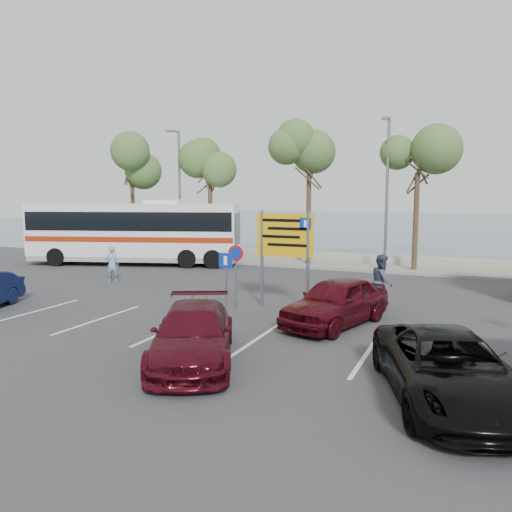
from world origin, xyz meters
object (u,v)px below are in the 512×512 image
at_px(suv_black, 449,369).
at_px(pedestrian_near, 112,264).
at_px(car_maroon, 193,334).
at_px(street_lamp_left, 179,188).
at_px(street_lamp_right, 387,187).
at_px(coach_bus_left, 135,234).
at_px(pedestrian_far, 382,281).
at_px(car_red, 336,301).
at_px(direction_sign, 285,243).

xyz_separation_m(suv_black, pedestrian_near, (-15.45, 8.50, 0.17)).
relative_size(car_maroon, suv_black, 0.95).
bearing_deg(street_lamp_left, car_maroon, -56.97).
height_order(street_lamp_left, suv_black, street_lamp_left).
height_order(street_lamp_right, coach_bus_left, street_lamp_right).
distance_m(street_lamp_right, coach_bus_left, 14.85).
relative_size(suv_black, pedestrian_far, 2.53).
height_order(suv_black, pedestrian_near, pedestrian_near).
xyz_separation_m(car_red, pedestrian_near, (-11.85, 3.50, 0.10)).
relative_size(coach_bus_left, pedestrian_far, 6.33).
distance_m(coach_bus_left, suv_black, 23.04).
bearing_deg(suv_black, street_lamp_right, 83.54).
xyz_separation_m(coach_bus_left, pedestrian_far, (15.61, -5.94, -0.80)).
bearing_deg(direction_sign, car_maroon, -90.04).
xyz_separation_m(street_lamp_left, car_red, (13.40, -12.02, -3.83)).
distance_m(direction_sign, pedestrian_far, 3.88).
bearing_deg(car_maroon, street_lamp_right, 57.65).
relative_size(car_red, pedestrian_near, 2.60).
height_order(street_lamp_left, car_red, street_lamp_left).
xyz_separation_m(street_lamp_right, suv_black, (4.00, -17.02, -3.90)).
height_order(direction_sign, car_maroon, direction_sign).
distance_m(direction_sign, car_red, 3.37).
bearing_deg(pedestrian_far, car_maroon, 151.31).
bearing_deg(pedestrian_far, suv_black, -167.66).
bearing_deg(street_lamp_left, suv_black, -45.03).
relative_size(coach_bus_left, pedestrian_near, 7.26).
bearing_deg(suv_black, street_lamp_left, 115.28).
xyz_separation_m(direction_sign, coach_bus_left, (-12.28, 7.30, -0.63)).
bearing_deg(pedestrian_far, pedestrian_near, 82.11).
distance_m(street_lamp_left, direction_sign, 15.24).
bearing_deg(pedestrian_near, car_red, 131.77).
distance_m(direction_sign, car_maroon, 6.82).
relative_size(coach_bus_left, car_red, 2.79).
relative_size(coach_bus_left, car_maroon, 2.63).
bearing_deg(coach_bus_left, direction_sign, -30.75).
bearing_deg(street_lamp_left, street_lamp_right, 0.00).
bearing_deg(pedestrian_near, street_lamp_left, -111.46).
xyz_separation_m(car_maroon, suv_black, (6.00, -0.10, 0.00)).
relative_size(direction_sign, pedestrian_near, 2.06).
xyz_separation_m(street_lamp_right, pedestrian_far, (1.34, -8.96, -3.60)).
relative_size(car_maroon, pedestrian_near, 2.76).
height_order(coach_bus_left, car_red, coach_bus_left).
bearing_deg(coach_bus_left, pedestrian_near, -62.83).
bearing_deg(car_red, suv_black, -37.60).
bearing_deg(pedestrian_near, direction_sign, 137.43).
height_order(street_lamp_left, pedestrian_near, street_lamp_left).
distance_m(street_lamp_left, street_lamp_right, 13.00).
bearing_deg(direction_sign, suv_black, -48.16).
relative_size(street_lamp_left, pedestrian_near, 4.59).
height_order(coach_bus_left, car_maroon, coach_bus_left).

